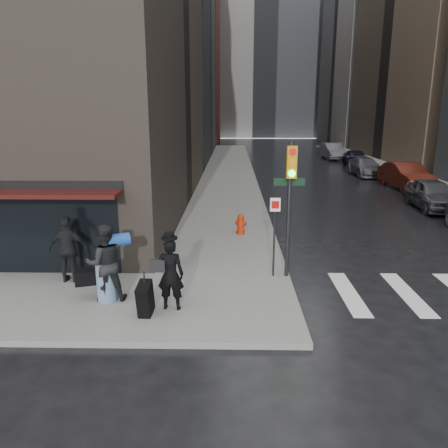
{
  "coord_description": "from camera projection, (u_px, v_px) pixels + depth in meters",
  "views": [
    {
      "loc": [
        0.3,
        -10.2,
        4.85
      ],
      "look_at": [
        0.03,
        3.49,
        1.3
      ],
      "focal_mm": 35.0,
      "sensor_mm": 36.0,
      "label": 1
    }
  ],
  "objects": [
    {
      "name": "sidewalk_right",
      "position": [
        388.0,
        169.0,
        36.94
      ],
      "size": [
        3.0,
        50.0,
        0.15
      ],
      "primitive_type": "cube",
      "color": "slate",
      "rests_on": "ground"
    },
    {
      "name": "fire_hydrant",
      "position": [
        241.0,
        225.0,
        17.16
      ],
      "size": [
        0.46,
        0.35,
        0.8
      ],
      "rotation": [
        0.0,
        0.0,
        -0.35
      ],
      "color": "#A5230A",
      "rests_on": "ground"
    },
    {
      "name": "parked_car_3",
      "position": [
        365.0,
        167.0,
        33.6
      ],
      "size": [
        2.09,
        4.75,
        1.36
      ],
      "primitive_type": "imported",
      "rotation": [
        0.0,
        0.0,
        0.04
      ],
      "color": "#4D4D52",
      "rests_on": "ground"
    },
    {
      "name": "man_overcoat",
      "position": [
        165.0,
        278.0,
        10.44
      ],
      "size": [
        1.06,
        0.97,
        1.97
      ],
      "rotation": [
        0.0,
        0.0,
        3.08
      ],
      "color": "black",
      "rests_on": "ground"
    },
    {
      "name": "bldg_distant",
      "position": [
        263.0,
        50.0,
        82.44
      ],
      "size": [
        40.0,
        12.0,
        32.0
      ],
      "primitive_type": "cube",
      "color": "gray",
      "rests_on": "ground"
    },
    {
      "name": "parked_car_1",
      "position": [
        432.0,
        194.0,
        22.13
      ],
      "size": [
        2.12,
        4.58,
        1.52
      ],
      "primitive_type": "imported",
      "rotation": [
        0.0,
        0.0,
        -0.08
      ],
      "color": "#3D3D42",
      "rests_on": "ground"
    },
    {
      "name": "parked_car_4",
      "position": [
        356.0,
        158.0,
        39.29
      ],
      "size": [
        2.01,
        4.46,
        1.49
      ],
      "primitive_type": "imported",
      "rotation": [
        0.0,
        0.0,
        -0.06
      ],
      "color": "black",
      "rests_on": "ground"
    },
    {
      "name": "ground",
      "position": [
        220.0,
        308.0,
        11.09
      ],
      "size": [
        140.0,
        140.0,
        0.0
      ],
      "primitive_type": "plane",
      "color": "black",
      "rests_on": "ground"
    },
    {
      "name": "traffic_light",
      "position": [
        289.0,
        192.0,
        12.14
      ],
      "size": [
        0.97,
        0.44,
        3.89
      ],
      "rotation": [
        0.0,
        0.0,
        0.02
      ],
      "color": "black",
      "rests_on": "ground"
    },
    {
      "name": "man_jeans",
      "position": [
        105.0,
        263.0,
        10.95
      ],
      "size": [
        1.46,
        1.03,
        2.01
      ],
      "rotation": [
        0.0,
        0.0,
        3.46
      ],
      "color": "black",
      "rests_on": "ground"
    },
    {
      "name": "sidewalk_left",
      "position": [
        229.0,
        169.0,
        37.2
      ],
      "size": [
        4.0,
        50.0,
        0.15
      ],
      "primitive_type": "cube",
      "color": "slate",
      "rests_on": "ground"
    },
    {
      "name": "parked_car_5",
      "position": [
        333.0,
        151.0,
        45.01
      ],
      "size": [
        1.9,
        5.08,
        1.66
      ],
      "primitive_type": "imported",
      "rotation": [
        0.0,
        0.0,
        0.03
      ],
      "color": "#48474C",
      "rests_on": "ground"
    },
    {
      "name": "parked_car_2",
      "position": [
        406.0,
        176.0,
        27.82
      ],
      "size": [
        2.16,
        5.17,
        1.66
      ],
      "primitive_type": "imported",
      "rotation": [
        0.0,
        0.0,
        0.08
      ],
      "color": "#42150D",
      "rests_on": "ground"
    },
    {
      "name": "bldg_left_far",
      "position": [
        148.0,
        57.0,
        68.07
      ],
      "size": [
        22.0,
        20.0,
        26.0
      ],
      "primitive_type": "cube",
      "color": "brown",
      "rests_on": "ground"
    },
    {
      "name": "man_greycoat",
      "position": [
        68.0,
        249.0,
        12.19
      ],
      "size": [
        1.12,
        0.48,
        1.91
      ],
      "rotation": [
        0.0,
        0.0,
        3.13
      ],
      "color": "black",
      "rests_on": "ground"
    },
    {
      "name": "bldg_right_far",
      "position": [
        409.0,
        57.0,
        63.58
      ],
      "size": [
        22.0,
        20.0,
        25.0
      ],
      "primitive_type": "cube",
      "color": "gray",
      "rests_on": "ground"
    }
  ]
}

